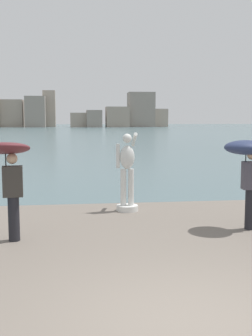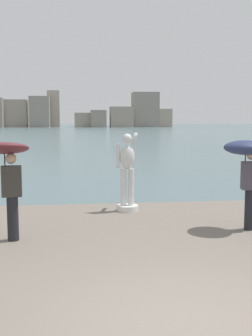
% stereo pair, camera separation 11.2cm
% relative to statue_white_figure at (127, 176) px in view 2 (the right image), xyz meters
% --- Properties ---
extents(ground_plane, '(400.00, 400.00, 0.00)m').
position_rel_statue_white_figure_xyz_m(ground_plane, '(-0.05, 33.88, -1.32)').
color(ground_plane, '#4C666B').
extents(pier, '(7.49, 10.13, 0.40)m').
position_rel_statue_white_figure_xyz_m(pier, '(-0.05, -4.05, -1.12)').
color(pier, '#70665B').
rests_on(pier, ground).
extents(statue_white_figure, '(0.57, 0.84, 2.04)m').
position_rel_statue_white_figure_xyz_m(statue_white_figure, '(0.00, 0.00, 0.00)').
color(statue_white_figure, silver).
rests_on(statue_white_figure, pier).
extents(onlooker_left, '(1.03, 1.05, 2.01)m').
position_rel_statue_white_figure_xyz_m(onlooker_left, '(-2.63, -2.41, 0.57)').
color(onlooker_left, black).
rests_on(onlooker_left, pier).
extents(onlooker_right, '(1.01, 1.01, 1.95)m').
position_rel_statue_white_figure_xyz_m(onlooker_right, '(2.34, -2.13, 0.61)').
color(onlooker_right, black).
rests_on(onlooker_right, pier).
extents(distant_skyline, '(65.83, 12.95, 13.20)m').
position_rel_statue_white_figure_xyz_m(distant_skyline, '(-0.52, 141.86, 3.61)').
color(distant_skyline, gray).
rests_on(distant_skyline, ground).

